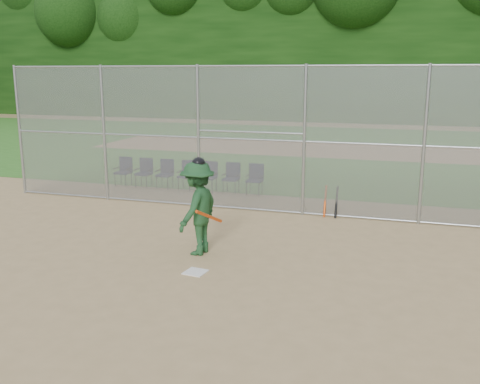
% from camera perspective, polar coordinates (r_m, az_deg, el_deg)
% --- Properties ---
extents(ground, '(100.00, 100.00, 0.00)m').
position_cam_1_polar(ground, '(10.31, -4.18, -8.90)').
color(ground, tan).
rests_on(ground, ground).
extents(grass_strip, '(100.00, 100.00, 0.00)m').
position_cam_1_polar(grass_strip, '(27.41, 9.70, 4.53)').
color(grass_strip, '#2F6E21').
rests_on(grass_strip, ground).
extents(dirt_patch_far, '(24.00, 24.00, 0.00)m').
position_cam_1_polar(dirt_patch_far, '(27.41, 9.70, 4.54)').
color(dirt_patch_far, tan).
rests_on(dirt_patch_far, ground).
extents(backstop_fence, '(16.09, 0.09, 4.00)m').
position_cam_1_polar(backstop_fence, '(14.46, 2.96, 5.82)').
color(backstop_fence, gray).
rests_on(backstop_fence, ground).
extents(treeline, '(81.00, 60.00, 11.00)m').
position_cam_1_polar(treeline, '(29.18, 10.67, 15.80)').
color(treeline, black).
rests_on(treeline, ground).
extents(home_plate, '(0.45, 0.45, 0.02)m').
position_cam_1_polar(home_plate, '(10.48, -4.78, -8.50)').
color(home_plate, white).
rests_on(home_plate, ground).
extents(batter_at_plate, '(1.01, 1.47, 2.08)m').
position_cam_1_polar(batter_at_plate, '(11.26, -4.52, -1.66)').
color(batter_at_plate, '#1D4925').
rests_on(batter_at_plate, ground).
extents(spare_bats, '(0.36, 0.34, 0.83)m').
position_cam_1_polar(spare_bats, '(14.45, 9.66, -1.03)').
color(spare_bats, '#D84C14').
rests_on(spare_bats, ground).
extents(chair_0, '(0.54, 0.52, 0.96)m').
position_cam_1_polar(chair_0, '(18.61, -12.38, 2.12)').
color(chair_0, black).
rests_on(chair_0, ground).
extents(chair_1, '(0.54, 0.52, 0.96)m').
position_cam_1_polar(chair_1, '(18.24, -10.26, 2.00)').
color(chair_1, black).
rests_on(chair_1, ground).
extents(chair_2, '(0.54, 0.52, 0.96)m').
position_cam_1_polar(chair_2, '(17.90, -8.05, 1.88)').
color(chair_2, black).
rests_on(chair_2, ground).
extents(chair_3, '(0.54, 0.52, 0.96)m').
position_cam_1_polar(chair_3, '(17.58, -5.77, 1.75)').
color(chair_3, black).
rests_on(chair_3, ground).
extents(chair_4, '(0.54, 0.52, 0.96)m').
position_cam_1_polar(chair_4, '(17.30, -3.40, 1.61)').
color(chair_4, black).
rests_on(chair_4, ground).
extents(chair_5, '(0.54, 0.52, 0.96)m').
position_cam_1_polar(chair_5, '(17.05, -0.96, 1.47)').
color(chair_5, black).
rests_on(chair_5, ground).
extents(chair_6, '(0.54, 0.52, 0.96)m').
position_cam_1_polar(chair_6, '(16.82, 1.55, 1.32)').
color(chair_6, black).
rests_on(chair_6, ground).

